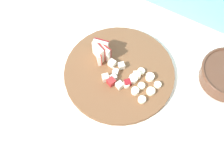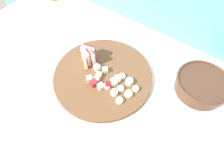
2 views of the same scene
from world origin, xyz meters
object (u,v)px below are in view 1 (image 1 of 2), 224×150
at_px(cutting_board, 119,72).
at_px(apple_dice_pile, 119,76).
at_px(apple_wedge_fan, 101,51).
at_px(banana_slice_rows, 142,84).

distance_m(cutting_board, apple_dice_pile, 0.03).
distance_m(cutting_board, apple_wedge_fan, 0.09).
relative_size(cutting_board, banana_slice_rows, 3.23).
xyz_separation_m(cutting_board, apple_dice_pile, (0.01, -0.02, 0.02)).
bearing_deg(apple_dice_pile, banana_slice_rows, 9.14).
bearing_deg(cutting_board, apple_wedge_fan, 166.18).
height_order(cutting_board, apple_dice_pile, apple_dice_pile).
xyz_separation_m(cutting_board, banana_slice_rows, (0.09, -0.01, 0.01)).
bearing_deg(apple_dice_pile, cutting_board, 116.93).
bearing_deg(apple_wedge_fan, banana_slice_rows, -9.78).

